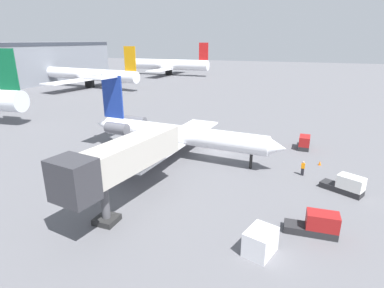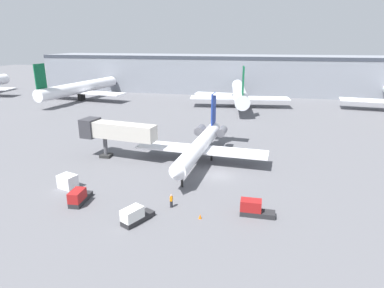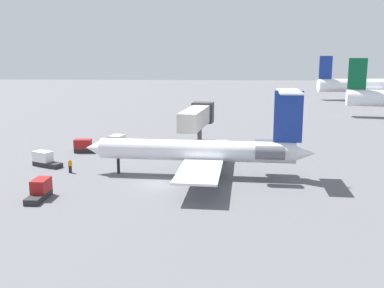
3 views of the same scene
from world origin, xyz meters
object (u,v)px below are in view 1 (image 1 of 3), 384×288
Objects in this scene: cargo_container_uld at (260,242)px; baggage_tug_trailing at (317,225)px; parked_airliner_east_mid at (89,75)px; parked_airliner_east_end at (169,65)px; baggage_tug_lead at (304,143)px; traffic_cone_near at (320,163)px; jet_bridge at (117,161)px; baggage_tug_spare at (347,185)px; ground_crew_marshaller at (303,168)px; regional_jet at (173,133)px.

baggage_tug_trailing is at bearing -44.27° from cargo_container_uld.
parked_airliner_east_mid is 44.71m from parked_airliner_east_end.
cargo_container_uld is (-25.22, 2.22, 0.09)m from baggage_tug_lead.
baggage_tug_trailing is 1.46× the size of cargo_container_uld.
baggage_tug_trailing is 15.42m from traffic_cone_near.
jet_bridge is 3.27× the size of baggage_tug_spare.
traffic_cone_near is (-5.92, -2.04, -0.56)m from baggage_tug_lead.
traffic_cone_near is (3.91, -1.91, -0.58)m from ground_crew_marshaller.
ground_crew_marshaller is at bearing 7.16° from baggage_tug_trailing.
traffic_cone_near is at bearing -25.95° from ground_crew_marshaller.
cargo_container_uld is at bearing 167.55° from traffic_cone_near.
regional_jet is 21.60m from baggage_tug_trailing.
ground_crew_marshaller is 3.07× the size of traffic_cone_near.
regional_jet is at bearing 79.93° from baggage_tug_spare.
parked_airliner_east_mid reaches higher than baggage_tug_spare.
parked_airliner_east_end is (92.09, 42.96, 1.31)m from regional_jet.
baggage_tug_trailing reaches higher than cargo_container_uld.
traffic_cone_near is (19.30, -4.26, -0.65)m from cargo_container_uld.
parked_airliner_east_end is (108.11, 56.89, 3.55)m from cargo_container_uld.
parked_airliner_east_mid reaches higher than traffic_cone_near.
jet_bridge is (-14.80, -1.55, 1.73)m from regional_jet.
parked_airliner_east_end reaches higher than parked_airliner_east_mid.
baggage_tug_spare is at bearing -161.20° from baggage_tug_lead.
regional_jet is 48.96× the size of traffic_cone_near.
baggage_tug_spare is at bearing -28.05° from cargo_container_uld.
parked_airliner_east_mid is at bearing 39.81° from jet_bridge.
regional_jet is 1.96× the size of jet_bridge.
parked_airliner_east_end is at bearing 30.21° from baggage_tug_trailing.
cargo_container_uld is (-12.37, 6.59, 0.09)m from baggage_tug_spare.
baggage_tug_trailing is at bearing -149.79° from parked_airliner_east_end.
cargo_container_uld is (-16.02, -13.93, -2.24)m from regional_jet.
parked_airliner_east_end is (88.81, 61.15, 4.20)m from traffic_cone_near.
baggage_tug_spare reaches higher than traffic_cone_near.
parked_airliner_east_mid is (60.20, 68.58, 3.26)m from baggage_tug_trailing.
baggage_tug_lead reaches higher than ground_crew_marshaller.
baggage_tug_lead reaches higher than cargo_container_uld.
parked_airliner_east_mid is at bearing 59.87° from baggage_tug_lead.
baggage_tug_spare is 0.11× the size of parked_airliner_east_mid.
parked_airliner_east_end is at bearing 22.61° from jet_bridge.
jet_bridge is 8.13× the size of ground_crew_marshaller.
parked_airliner_east_mid reaches higher than jet_bridge.
baggage_tug_spare is 114.93m from parked_airliner_east_end.
parked_airliner_east_mid is (44.80, 69.04, 3.82)m from traffic_cone_near.
parked_airliner_east_mid reaches higher than baggage_tug_lead.
baggage_tug_trailing is at bearing 178.28° from traffic_cone_near.
baggage_tug_trailing is (-21.33, -1.58, 0.00)m from baggage_tug_lead.
regional_jet is 101.63m from parked_airliner_east_end.
regional_jet is 0.70× the size of parked_airliner_east_mid.
parked_airliner_east_end is at bearing -10.17° from parked_airliner_east_mid.
baggage_tug_lead is 6.29m from traffic_cone_near.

